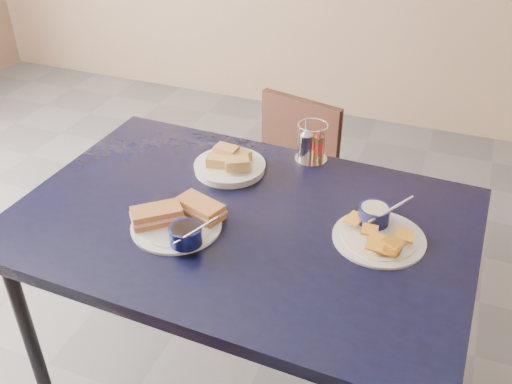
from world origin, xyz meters
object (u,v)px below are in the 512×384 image
(sandwich_plate, at_px, (179,220))
(bread_basket, at_px, (230,164))
(dining_table, at_px, (242,233))
(condiment_caddy, at_px, (310,145))
(chair_far, at_px, (285,177))
(plantain_plate, at_px, (377,229))

(sandwich_plate, height_order, bread_basket, sandwich_plate)
(dining_table, distance_m, condiment_caddy, 0.42)
(chair_far, bearing_deg, sandwich_plate, -92.57)
(chair_far, xyz_separation_m, plantain_plate, (0.49, -0.66, 0.33))
(chair_far, height_order, condiment_caddy, condiment_caddy)
(plantain_plate, bearing_deg, chair_far, 126.48)
(bread_basket, relative_size, condiment_caddy, 1.70)
(bread_basket, bearing_deg, dining_table, -59.31)
(chair_far, xyz_separation_m, sandwich_plate, (-0.04, -0.83, 0.33))
(dining_table, xyz_separation_m, plantain_plate, (0.38, 0.06, 0.08))
(chair_far, bearing_deg, plantain_plate, -53.52)
(condiment_caddy, bearing_deg, dining_table, -102.69)
(plantain_plate, bearing_deg, dining_table, -171.14)
(chair_far, xyz_separation_m, condiment_caddy, (0.19, -0.33, 0.36))
(sandwich_plate, relative_size, condiment_caddy, 2.20)
(sandwich_plate, distance_m, condiment_caddy, 0.56)
(sandwich_plate, bearing_deg, chair_far, 87.43)
(chair_far, relative_size, plantain_plate, 3.00)
(plantain_plate, height_order, bread_basket, plantain_plate)
(dining_table, relative_size, chair_far, 1.75)
(dining_table, bearing_deg, condiment_caddy, 77.31)
(sandwich_plate, relative_size, plantain_plate, 1.17)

